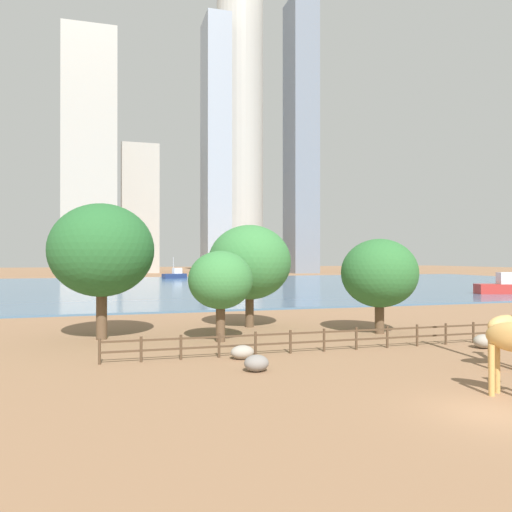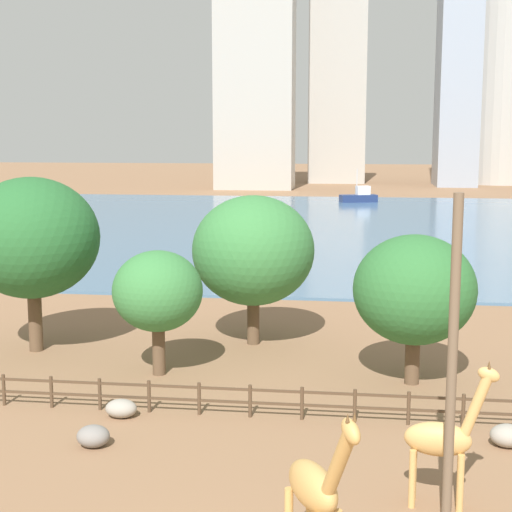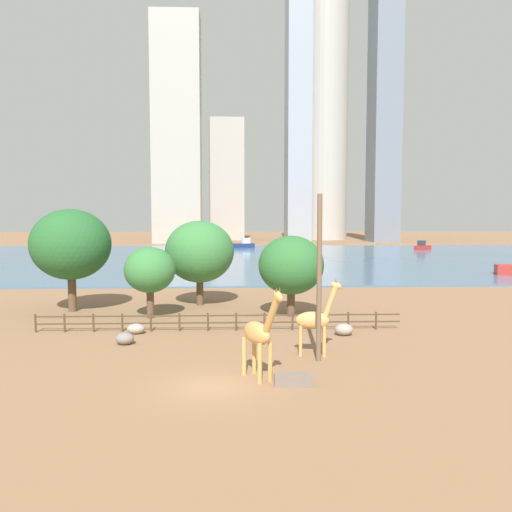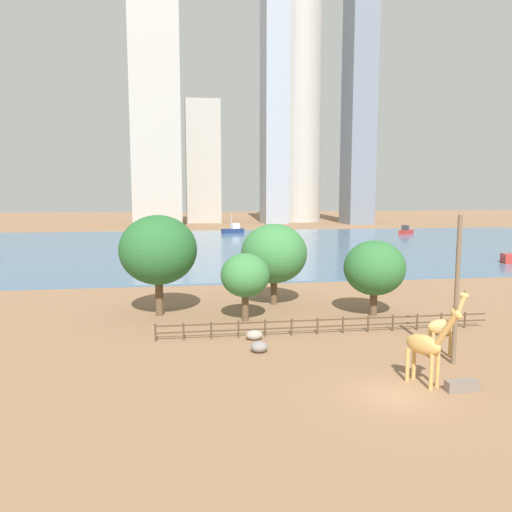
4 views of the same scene
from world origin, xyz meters
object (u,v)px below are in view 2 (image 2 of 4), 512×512
(tree_right_tall, at_px, (253,251))
(giraffe_tall, at_px, (443,439))
(utility_pole, at_px, (452,364))
(tree_left_small, at_px, (414,290))
(boulder_small, at_px, (121,408))
(tree_center_broad, at_px, (32,238))
(boat_sailboat, at_px, (359,197))
(boulder_near_fence, at_px, (508,436))
(tree_left_large, at_px, (158,292))
(boulder_by_pole, at_px, (93,436))
(giraffe_companion, at_px, (316,489))

(tree_right_tall, bearing_deg, giraffe_tall, -65.25)
(utility_pole, xyz_separation_m, tree_left_small, (-0.18, 12.84, -0.48))
(boulder_small, distance_m, tree_center_broad, 12.53)
(giraffe_tall, relative_size, boat_sailboat, 0.73)
(boulder_small, xyz_separation_m, tree_center_broad, (-7.19, 8.70, 5.43))
(boulder_small, bearing_deg, boulder_near_fence, -3.89)
(tree_left_large, height_order, tree_right_tall, tree_right_tall)
(tree_center_broad, bearing_deg, tree_left_small, -8.79)
(giraffe_tall, xyz_separation_m, utility_pole, (0.04, -1.13, 2.60))
(tree_right_tall, bearing_deg, boulder_by_pole, -104.41)
(boulder_small, bearing_deg, tree_center_broad, 129.57)
(tree_left_small, bearing_deg, giraffe_companion, -101.78)
(utility_pole, height_order, boulder_by_pole, utility_pole)
(utility_pole, height_order, boulder_small, utility_pole)
(tree_left_large, distance_m, tree_center_broad, 8.11)
(giraffe_companion, xyz_separation_m, boat_sailboat, (0.63, 108.56, -1.23))
(boulder_by_pole, distance_m, boat_sailboat, 101.77)
(giraffe_tall, xyz_separation_m, boulder_small, (-11.64, 5.89, -1.74))
(tree_left_large, xyz_separation_m, tree_left_small, (11.44, 0.20, 0.35))
(boulder_near_fence, bearing_deg, giraffe_companion, -124.37)
(tree_left_large, height_order, tree_left_small, tree_left_small)
(giraffe_companion, xyz_separation_m, utility_pole, (3.51, 3.11, 2.39))
(boulder_by_pole, bearing_deg, boat_sailboat, 84.98)
(boat_sailboat, bearing_deg, tree_right_tall, 68.20)
(giraffe_tall, relative_size, boulder_near_fence, 3.61)
(tree_center_broad, bearing_deg, giraffe_tall, -37.78)
(giraffe_tall, xyz_separation_m, boulder_near_fence, (2.79, 4.91, -1.70))
(utility_pole, bearing_deg, tree_center_broad, 140.19)
(utility_pole, relative_size, boulder_small, 7.56)
(giraffe_companion, bearing_deg, utility_pole, 102.19)
(boulder_near_fence, xyz_separation_m, boulder_small, (-14.43, 0.98, -0.04))
(boulder_by_pole, relative_size, tree_center_broad, 0.13)
(boulder_small, bearing_deg, giraffe_tall, -26.86)
(boulder_small, xyz_separation_m, tree_left_small, (11.50, 5.81, 3.86))
(boulder_small, distance_m, boat_sailboat, 98.83)
(boulder_by_pole, distance_m, boulder_small, 2.95)
(giraffe_tall, xyz_separation_m, boat_sailboat, (-2.84, 104.32, -1.02))
(utility_pole, relative_size, boat_sailboat, 1.51)
(tree_left_large, bearing_deg, boulder_by_pole, -91.01)
(tree_right_tall, bearing_deg, boulder_small, -107.44)
(giraffe_tall, xyz_separation_m, tree_left_small, (-0.14, 11.71, 2.12))
(utility_pole, distance_m, tree_left_large, 17.19)
(tree_center_broad, bearing_deg, utility_pole, -39.81)
(utility_pole, relative_size, boulder_by_pole, 8.01)
(boat_sailboat, bearing_deg, boulder_near_fence, 74.85)
(utility_pole, bearing_deg, tree_left_small, 90.82)
(boulder_small, distance_m, tree_left_large, 6.62)
(tree_right_tall, distance_m, boat_sailboat, 87.16)
(boulder_near_fence, relative_size, boulder_by_pole, 1.07)
(boulder_near_fence, relative_size, tree_left_large, 0.22)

